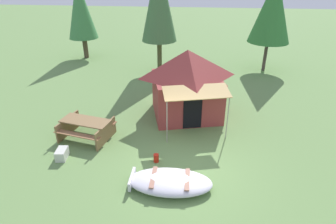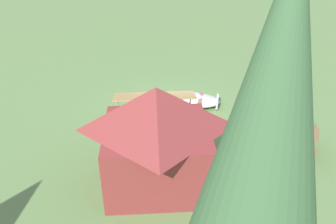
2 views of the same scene
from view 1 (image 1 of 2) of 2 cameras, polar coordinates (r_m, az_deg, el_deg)
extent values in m
plane|color=#65894B|center=(9.70, 3.67, -10.98)|extent=(80.00, 80.00, 0.00)
ellipsoid|color=silver|center=(8.84, 0.45, -13.83)|extent=(2.56, 1.30, 0.38)
ellipsoid|color=#48474C|center=(8.82, 0.45, -13.69)|extent=(2.36, 1.15, 0.14)
cube|color=#93614E|center=(8.72, 3.88, -13.27)|extent=(0.15, 0.97, 0.04)
cube|color=#93614E|center=(8.79, -2.95, -12.87)|extent=(0.15, 0.97, 0.04)
cube|color=silver|center=(8.98, -7.23, -13.16)|extent=(0.09, 0.82, 0.29)
cube|color=maroon|center=(12.49, 3.70, 3.17)|extent=(3.28, 3.10, 1.79)
pyramid|color=maroon|center=(11.96, 3.91, 9.63)|extent=(3.55, 3.35, 1.16)
cube|color=black|center=(11.45, 4.93, -0.06)|extent=(0.74, 0.22, 1.43)
cube|color=tan|center=(10.57, 5.71, 4.03)|extent=(2.63, 1.51, 0.23)
cylinder|color=gray|center=(10.98, 11.83, -1.27)|extent=(0.04, 0.04, 1.70)
cylinder|color=gray|center=(10.46, -0.21, -2.16)|extent=(0.04, 0.04, 1.70)
cube|color=olive|center=(11.27, -16.21, -1.71)|extent=(2.00, 1.15, 0.04)
cube|color=#946542|center=(10.98, -17.72, -4.38)|extent=(1.89, 0.65, 0.04)
cube|color=#946542|center=(11.83, -14.48, -1.50)|extent=(1.89, 0.65, 0.04)
cube|color=olive|center=(11.91, -19.35, -2.65)|extent=(0.37, 1.44, 0.72)
cube|color=olive|center=(11.04, -12.31, -4.12)|extent=(0.37, 1.44, 0.72)
cube|color=beige|center=(10.64, -20.46, -7.86)|extent=(0.39, 0.57, 0.35)
cylinder|color=red|center=(9.85, -2.38, -9.20)|extent=(0.24, 0.24, 0.30)
cylinder|color=#46462A|center=(17.92, -1.70, 11.08)|extent=(0.28, 0.28, 1.95)
cylinder|color=#473A36|center=(19.20, 18.86, 10.53)|extent=(0.20, 0.20, 1.80)
cone|color=#317433|center=(18.65, 20.23, 18.82)|extent=(2.48, 2.48, 3.85)
cylinder|color=#493B2A|center=(21.71, -16.18, 12.24)|extent=(0.33, 0.33, 1.42)
cone|color=#3D7D44|center=(21.21, -17.16, 19.20)|extent=(1.99, 1.99, 3.93)
camera|label=2|loc=(18.88, -0.25, 29.06)|focal=36.62mm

